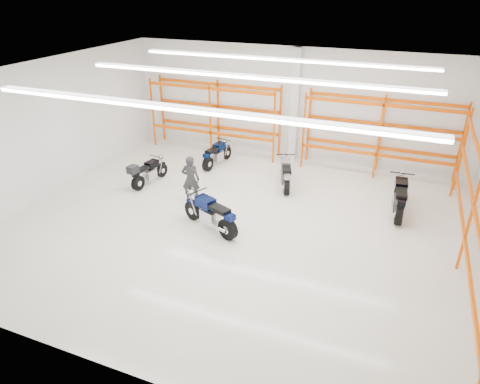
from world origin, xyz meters
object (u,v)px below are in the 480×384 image
at_px(motorcycle_back_c, 286,174).
at_px(motorcycle_back_d, 399,198).
at_px(motorcycle_main, 212,215).
at_px(motorcycle_back_a, 147,173).
at_px(structural_column, 295,106).
at_px(standing_man, 191,179).
at_px(motorcycle_back_b, 216,155).

bearing_deg(motorcycle_back_c, motorcycle_back_d, -8.40).
relative_size(motorcycle_main, motorcycle_back_c, 1.05).
distance_m(motorcycle_main, motorcycle_back_a, 4.06).
height_order(motorcycle_back_a, motorcycle_back_d, motorcycle_back_d).
height_order(motorcycle_main, structural_column, structural_column).
bearing_deg(standing_man, motorcycle_back_b, -93.29).
xyz_separation_m(motorcycle_back_a, standing_man, (2.12, -0.57, 0.35)).
xyz_separation_m(motorcycle_back_a, motorcycle_back_c, (4.72, 1.77, 0.00)).
distance_m(motorcycle_back_b, standing_man, 3.24).
height_order(motorcycle_back_a, standing_man, standing_man).
bearing_deg(motorcycle_back_a, motorcycle_back_d, 7.84).
relative_size(motorcycle_back_b, structural_column, 0.44).
height_order(motorcycle_back_c, standing_man, standing_man).
distance_m(motorcycle_back_a, motorcycle_back_d, 8.72).
bearing_deg(motorcycle_main, motorcycle_back_c, 72.57).
distance_m(motorcycle_back_a, motorcycle_back_b, 3.04).
distance_m(motorcycle_back_c, motorcycle_back_d, 3.97).
bearing_deg(motorcycle_back_b, structural_column, 35.63).
xyz_separation_m(standing_man, structural_column, (2.09, 5.06, 1.42)).
bearing_deg(standing_man, motorcycle_main, 122.34).
bearing_deg(standing_man, structural_column, -125.48).
distance_m(motorcycle_back_c, structural_column, 3.28).
distance_m(motorcycle_main, standing_man, 2.03).
bearing_deg(motorcycle_back_d, standing_man, -164.90).
height_order(motorcycle_main, motorcycle_back_b, motorcycle_main).
bearing_deg(motorcycle_back_c, motorcycle_main, -107.43).
bearing_deg(motorcycle_main, structural_column, 84.09).
bearing_deg(motorcycle_main, standing_man, 135.33).
height_order(standing_man, structural_column, structural_column).
bearing_deg(motorcycle_back_b, motorcycle_main, -66.76).
bearing_deg(structural_column, standing_man, -112.48).
xyz_separation_m(motorcycle_back_c, structural_column, (-0.51, 2.72, 1.77)).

